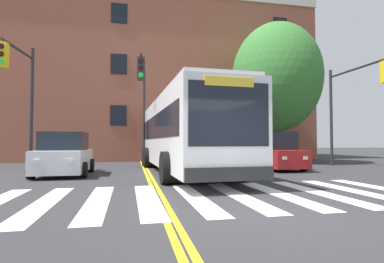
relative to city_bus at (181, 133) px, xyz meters
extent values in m
plane|color=#303033|center=(0.18, -7.93, -1.76)|extent=(120.00, 120.00, 0.00)
cube|color=white|center=(-4.05, -6.30, -1.75)|extent=(0.59, 4.33, 0.01)
cube|color=white|center=(-2.92, -6.28, -1.75)|extent=(0.59, 4.33, 0.01)
cube|color=white|center=(-1.79, -6.27, -1.75)|extent=(0.59, 4.33, 0.01)
cube|color=white|center=(-0.66, -6.25, -1.75)|extent=(0.59, 4.33, 0.01)
cube|color=white|center=(0.47, -6.23, -1.75)|extent=(0.59, 4.33, 0.01)
cube|color=white|center=(1.60, -6.21, -1.75)|extent=(0.59, 4.33, 0.01)
cube|color=white|center=(2.73, -6.20, -1.75)|extent=(0.59, 4.33, 0.01)
cube|color=white|center=(3.86, -6.18, -1.75)|extent=(0.59, 4.33, 0.01)
cube|color=gold|center=(-1.58, 7.76, -1.76)|extent=(0.12, 36.00, 0.01)
cube|color=gold|center=(-1.42, 7.76, -1.76)|extent=(0.12, 36.00, 0.01)
cube|color=white|center=(0.00, -0.03, -0.02)|extent=(2.98, 12.33, 2.77)
cube|color=black|center=(1.22, 0.03, 0.26)|extent=(0.54, 11.25, 1.00)
cube|color=black|center=(-1.22, -0.08, 0.26)|extent=(0.54, 11.25, 1.00)
cube|color=black|center=(0.28, -6.15, 0.31)|extent=(2.18, 0.12, 1.66)
cube|color=yellow|center=(0.28, -6.15, 1.14)|extent=(1.33, 0.09, 0.24)
cube|color=#232326|center=(0.28, -6.18, -1.22)|extent=(2.38, 0.21, 0.36)
cube|color=silver|center=(0.00, -0.03, 1.44)|extent=(2.81, 11.84, 0.16)
cylinder|color=black|center=(1.33, -3.76, -1.23)|extent=(0.61, 1.07, 1.05)
cylinder|color=black|center=(-0.98, -3.87, -1.23)|extent=(0.61, 1.07, 1.05)
cylinder|color=black|center=(1.03, 2.78, -1.23)|extent=(0.61, 1.07, 1.05)
cylinder|color=black|center=(-1.28, 2.67, -1.23)|extent=(0.61, 1.07, 1.05)
cylinder|color=black|center=(0.98, 3.88, -1.23)|extent=(0.61, 1.07, 1.05)
cylinder|color=black|center=(-1.33, 3.77, -1.23)|extent=(0.61, 1.07, 1.05)
cube|color=white|center=(-4.88, -0.45, -1.16)|extent=(1.83, 3.65, 0.86)
cube|color=black|center=(-4.88, -0.41, -0.37)|extent=(1.64, 2.01, 0.72)
cube|color=white|center=(-4.32, -2.28, -1.08)|extent=(0.20, 0.04, 0.14)
cube|color=white|center=(-5.40, -2.29, -1.08)|extent=(0.20, 0.04, 0.14)
cylinder|color=black|center=(-3.95, -1.56, -1.46)|extent=(0.23, 0.60, 0.60)
cylinder|color=black|center=(-5.78, -1.58, -1.46)|extent=(0.23, 0.60, 0.60)
cylinder|color=black|center=(-3.98, 0.69, -1.46)|extent=(0.23, 0.60, 0.60)
cylinder|color=black|center=(-5.81, 0.66, -1.46)|extent=(0.23, 0.60, 0.60)
cube|color=#AD1E1E|center=(4.75, 0.37, -1.18)|extent=(1.68, 3.93, 0.82)
cube|color=black|center=(4.75, 0.41, -0.35)|extent=(1.50, 2.17, 0.86)
cube|color=white|center=(5.26, -1.60, -1.10)|extent=(0.20, 0.04, 0.14)
cube|color=white|center=(4.26, -1.61, -1.10)|extent=(0.20, 0.04, 0.14)
cylinder|color=black|center=(5.60, -0.84, -1.46)|extent=(0.22, 0.60, 0.60)
cylinder|color=black|center=(3.91, -0.85, -1.46)|extent=(0.22, 0.60, 0.60)
cylinder|color=black|center=(5.59, 1.59, -1.46)|extent=(0.22, 0.60, 0.60)
cylinder|color=black|center=(3.89, 1.58, -1.46)|extent=(0.22, 0.60, 0.60)
cube|color=#236B70|center=(1.18, 10.46, -1.21)|extent=(2.27, 4.27, 0.76)
cube|color=black|center=(1.19, 10.51, -0.39)|extent=(1.87, 2.42, 0.88)
cube|color=white|center=(1.47, 8.35, -1.14)|extent=(0.20, 0.06, 0.14)
cube|color=white|center=(0.40, 8.48, -1.14)|extent=(0.20, 0.06, 0.14)
cylinder|color=black|center=(1.94, 9.10, -1.46)|extent=(0.29, 0.62, 0.60)
cylinder|color=black|center=(0.12, 9.32, -1.46)|extent=(0.29, 0.62, 0.60)
cylinder|color=black|center=(2.25, 11.61, -1.46)|extent=(0.29, 0.62, 0.60)
cylinder|color=black|center=(0.43, 11.83, -1.46)|extent=(0.29, 0.62, 0.60)
cylinder|color=#28282D|center=(9.20, 2.02, 1.03)|extent=(0.16, 0.16, 5.57)
cylinder|color=#28282D|center=(9.19, 0.01, 3.40)|extent=(0.13, 4.03, 0.11)
cylinder|color=#28282D|center=(-6.91, 2.01, 1.17)|extent=(0.16, 0.16, 5.86)
cylinder|color=#28282D|center=(-7.04, 0.61, 3.60)|extent=(0.38, 2.80, 0.11)
cube|color=yellow|center=(-7.16, -0.63, 3.00)|extent=(0.37, 0.31, 1.00)
cylinder|color=black|center=(-7.18, -0.78, 3.30)|extent=(0.22, 0.05, 0.22)
cylinder|color=black|center=(-7.18, -0.78, 3.00)|extent=(0.22, 0.05, 0.22)
cylinder|color=green|center=(-7.18, -0.78, 2.70)|extent=(0.22, 0.05, 0.22)
cylinder|color=#28282D|center=(-1.53, 3.78, 0.98)|extent=(0.16, 0.16, 5.47)
cylinder|color=#28282D|center=(-1.68, 1.63, 3.38)|extent=(0.40, 4.32, 0.11)
cube|color=#28282D|center=(-1.82, -0.38, 2.78)|extent=(0.36, 0.30, 1.00)
cylinder|color=black|center=(-1.83, -0.53, 3.08)|extent=(0.22, 0.04, 0.22)
cylinder|color=black|center=(-1.83, -0.53, 2.78)|extent=(0.22, 0.04, 0.22)
cylinder|color=green|center=(-1.83, -0.53, 2.48)|extent=(0.22, 0.04, 0.22)
cylinder|color=#4C3D2D|center=(7.29, 4.99, -0.45)|extent=(0.59, 0.59, 2.63)
ellipsoid|color=#387A33|center=(7.29, 4.99, 3.96)|extent=(7.78, 7.86, 7.28)
cube|color=#9E5642|center=(-3.13, 12.22, 4.64)|extent=(30.48, 8.94, 12.79)
cube|color=black|center=(-3.13, 7.72, 1.44)|extent=(1.10, 0.06, 1.40)
cube|color=black|center=(9.06, 7.72, 1.44)|extent=(1.10, 0.06, 1.40)
cube|color=black|center=(-3.13, 7.72, 5.02)|extent=(1.10, 0.06, 1.40)
cube|color=black|center=(9.06, 7.72, 5.02)|extent=(1.10, 0.06, 1.40)
cube|color=black|center=(-3.13, 7.72, 8.60)|extent=(1.10, 0.06, 1.40)
cube|color=black|center=(9.06, 7.72, 8.60)|extent=(1.10, 0.06, 1.40)
camera|label=1|loc=(-2.15, -13.45, -0.41)|focal=28.00mm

